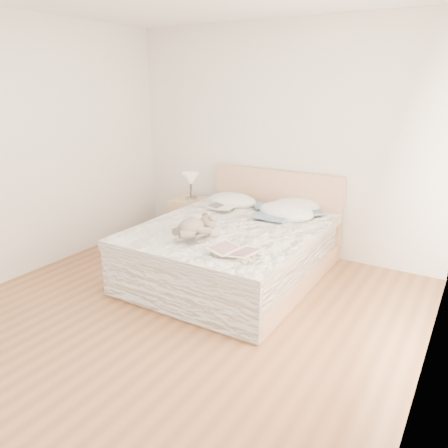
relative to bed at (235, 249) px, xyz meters
The scene contains 15 objects.
floor 1.23m from the bed, 90.00° to the right, with size 4.00×4.50×0.00m, color brown.
wall_back 1.49m from the bed, 90.00° to the left, with size 4.00×0.02×2.70m, color silver.
wall_left 2.55m from the bed, 149.21° to the right, with size 0.02×4.50×2.70m, color silver.
wall_right 2.55m from the bed, 30.79° to the right, with size 0.02×4.50×2.70m, color silver.
window 2.46m from the bed, 24.16° to the right, with size 0.02×1.30×1.10m, color white.
bed is the anchor object (origin of this frame).
nightstand 1.30m from the bed, 147.81° to the left, with size 0.45×0.40×0.56m, color tan.
table_lamp 1.38m from the bed, 146.67° to the left, with size 0.24×0.24×0.34m.
pillow_left 0.83m from the bed, 122.80° to the left, with size 0.61×0.43×0.18m, color silver.
pillow_middle 0.97m from the bed, 68.54° to the left, with size 0.55×0.39×0.17m, color white.
pillow_right 0.72m from the bed, 58.06° to the left, with size 0.66×0.46×0.20m, color white.
blouse 0.63m from the bed, 60.46° to the left, with size 0.60×0.64×0.02m, color #415D76, non-canonical shape.
photo_book 0.60m from the bed, 138.00° to the left, with size 0.32×0.22×0.02m, color silver.
childrens_book 0.94m from the bed, 60.57° to the right, with size 0.42×0.28×0.03m, color beige.
teddy_bear 0.74m from the bed, 99.72° to the right, with size 0.26×0.37×0.19m, color #695B51, non-canonical shape.
Camera 1 is at (2.17, -2.61, 2.02)m, focal length 35.00 mm.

